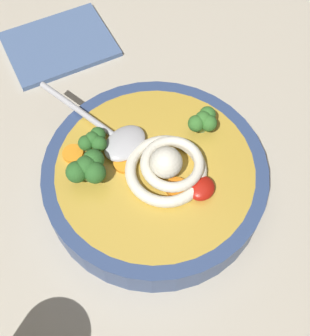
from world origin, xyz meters
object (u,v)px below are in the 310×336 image
soup_bowl (155,177)px  folded_napkin (59,44)px  soup_spoon (117,137)px  noodle_pile (168,167)px

soup_bowl → folded_napkin: size_ratio=1.70×
soup_spoon → noodle_pile: bearing=-176.4°
soup_spoon → folded_napkin: (11.62, 21.09, -5.22)cm
noodle_pile → folded_napkin: (11.76, 28.93, -5.79)cm
soup_bowl → noodle_pile: (0.37, -1.59, 3.70)cm
soup_spoon → soup_bowl: bearing=-180.0°
noodle_pile → soup_spoon: size_ratio=0.63×
folded_napkin → soup_bowl: bearing=-113.9°
soup_spoon → folded_napkin: 24.64cm
noodle_pile → folded_napkin: 31.76cm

